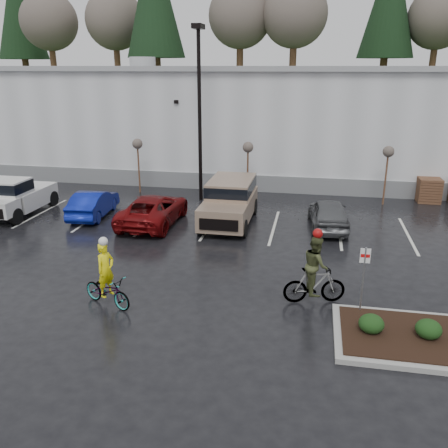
% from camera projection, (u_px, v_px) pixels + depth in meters
% --- Properties ---
extents(ground, '(120.00, 120.00, 0.00)m').
position_uv_depth(ground, '(235.00, 307.00, 14.91)').
color(ground, black).
rests_on(ground, ground).
extents(warehouse, '(60.50, 15.50, 7.20)m').
position_uv_depth(warehouse, '(286.00, 118.00, 34.23)').
color(warehouse, silver).
rests_on(warehouse, ground).
extents(wooded_ridge, '(80.00, 25.00, 6.00)m').
position_uv_depth(wooded_ridge, '(299.00, 103.00, 55.87)').
color(wooded_ridge, '#213616').
rests_on(wooded_ridge, ground).
extents(lamppost, '(0.50, 1.00, 9.22)m').
position_uv_depth(lamppost, '(199.00, 96.00, 25.00)').
color(lamppost, black).
rests_on(lamppost, ground).
extents(sapling_west, '(0.60, 0.60, 3.20)m').
position_uv_depth(sapling_west, '(138.00, 147.00, 27.59)').
color(sapling_west, '#492B1D').
rests_on(sapling_west, ground).
extents(sapling_mid, '(0.60, 0.60, 3.20)m').
position_uv_depth(sapling_mid, '(248.00, 150.00, 26.42)').
color(sapling_mid, '#492B1D').
rests_on(sapling_mid, ground).
extents(sapling_east, '(0.60, 0.60, 3.20)m').
position_uv_depth(sapling_east, '(388.00, 155.00, 25.08)').
color(sapling_east, '#492B1D').
rests_on(sapling_east, ground).
extents(pallet_stack_a, '(1.20, 1.20, 1.35)m').
position_uv_depth(pallet_stack_a, '(429.00, 190.00, 26.21)').
color(pallet_stack_a, '#492B1D').
rests_on(pallet_stack_a, ground).
extents(shrub_a, '(0.70, 0.70, 0.52)m').
position_uv_depth(shrub_a, '(371.00, 324.00, 13.13)').
color(shrub_a, black).
rests_on(shrub_a, curb_island).
extents(shrub_b, '(0.70, 0.70, 0.52)m').
position_uv_depth(shrub_b, '(429.00, 329.00, 12.86)').
color(shrub_b, black).
rests_on(shrub_b, curb_island).
extents(fire_lane_sign, '(0.30, 0.05, 2.20)m').
position_uv_depth(fire_lane_sign, '(364.00, 273.00, 13.97)').
color(fire_lane_sign, gray).
rests_on(fire_lane_sign, ground).
extents(pickup_white, '(2.10, 5.20, 1.96)m').
position_uv_depth(pickup_white, '(20.00, 194.00, 24.17)').
color(pickup_white, silver).
rests_on(pickup_white, ground).
extents(car_blue, '(1.77, 4.13, 1.32)m').
position_uv_depth(car_blue, '(93.00, 203.00, 23.71)').
color(car_blue, '#0D1B90').
rests_on(car_blue, ground).
extents(car_red, '(2.40, 5.09, 1.41)m').
position_uv_depth(car_red, '(154.00, 209.00, 22.58)').
color(car_red, '#6C090B').
rests_on(car_red, ground).
extents(suv_tan, '(2.20, 5.10, 2.06)m').
position_uv_depth(suv_tan, '(229.00, 203.00, 22.49)').
color(suv_tan, gray).
rests_on(suv_tan, ground).
extents(car_grey, '(2.01, 4.24, 1.40)m').
position_uv_depth(car_grey, '(328.00, 214.00, 21.96)').
color(car_grey, '#5A5C5F').
rests_on(car_grey, ground).
extents(cyclist_hivis, '(2.00, 1.34, 2.29)m').
position_uv_depth(cyclist_hivis, '(107.00, 285.00, 14.80)').
color(cyclist_hivis, '#3F3F44').
rests_on(cyclist_hivis, ground).
extents(cyclist_olive, '(2.00, 1.02, 2.49)m').
position_uv_depth(cyclist_olive, '(315.00, 276.00, 14.93)').
color(cyclist_olive, '#3F3F44').
rests_on(cyclist_olive, ground).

